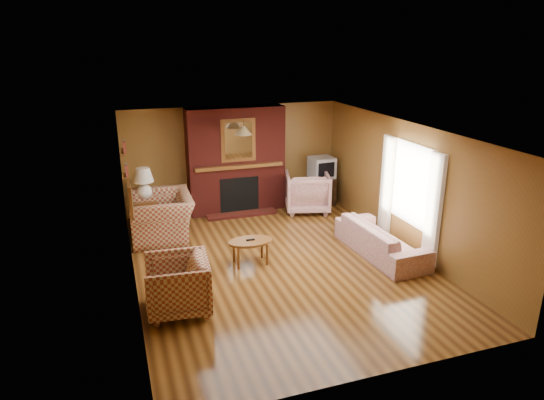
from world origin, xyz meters
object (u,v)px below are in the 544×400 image
object	(u,v)px
plaid_armchair	(177,285)
tv_stand	(321,190)
fireplace	(236,161)
table_lamp	(144,182)
floral_armchair	(307,192)
crt_tv	(322,167)
plaid_loveseat	(161,216)
side_table	(147,214)
coffee_table	(250,244)
floral_sofa	(381,239)

from	to	relation	value
plaid_armchair	tv_stand	world-z (taller)	plaid_armchair
fireplace	table_lamp	xyz separation A→B (m)	(-2.10, -0.53, -0.16)
plaid_armchair	floral_armchair	xyz separation A→B (m)	(3.48, 3.44, 0.04)
floral_armchair	table_lamp	distance (m)	3.67
table_lamp	crt_tv	world-z (taller)	table_lamp
plaid_loveseat	tv_stand	distance (m)	4.01
tv_stand	floral_armchair	bearing A→B (deg)	-139.12
tv_stand	plaid_armchair	bearing A→B (deg)	-131.09
side_table	tv_stand	xyz separation A→B (m)	(4.15, 0.35, 0.01)
fireplace	plaid_loveseat	bearing A→B (deg)	-149.20
coffee_table	side_table	distance (m)	2.80
plaid_loveseat	side_table	world-z (taller)	plaid_loveseat
plaid_loveseat	table_lamp	xyz separation A→B (m)	(-0.25, 0.57, 0.58)
floral_armchair	tv_stand	bearing A→B (deg)	-128.36
floral_armchair	coffee_table	distance (m)	3.04
coffee_table	side_table	bearing A→B (deg)	125.02
fireplace	tv_stand	bearing A→B (deg)	-5.15
plaid_armchair	floral_sofa	size ratio (longest dim) A/B	0.44
plaid_armchair	floral_sofa	distance (m)	3.93
floral_armchair	side_table	bearing A→B (deg)	15.64
floral_armchair	tv_stand	distance (m)	0.66
floral_sofa	table_lamp	xyz separation A→B (m)	(-4.00, 2.70, 0.72)
floral_armchair	table_lamp	size ratio (longest dim) A/B	1.48
crt_tv	side_table	bearing A→B (deg)	-175.26
floral_sofa	coffee_table	size ratio (longest dim) A/B	2.64
plaid_armchair	crt_tv	world-z (taller)	crt_tv
fireplace	plaid_armchair	bearing A→B (deg)	-115.99
floral_sofa	table_lamp	bearing A→B (deg)	53.23
table_lamp	coffee_table	bearing A→B (deg)	-54.98
floral_armchair	fireplace	bearing A→B (deg)	-4.08
crt_tv	floral_sofa	bearing A→B (deg)	-92.82
floral_sofa	tv_stand	bearing A→B (deg)	-5.59
table_lamp	tv_stand	xyz separation A→B (m)	(4.15, 0.35, -0.69)
plaid_loveseat	crt_tv	xyz separation A→B (m)	(3.90, 0.91, 0.46)
plaid_loveseat	floral_armchair	distance (m)	3.42
floral_armchair	crt_tv	bearing A→B (deg)	-128.77
fireplace	floral_armchair	xyz separation A→B (m)	(1.53, -0.56, -0.72)
floral_sofa	table_lamp	distance (m)	4.88
floral_armchair	coffee_table	size ratio (longest dim) A/B	1.28
side_table	table_lamp	xyz separation A→B (m)	(0.00, 0.00, 0.70)
floral_sofa	crt_tv	size ratio (longest dim) A/B	3.74
tv_stand	fireplace	bearing A→B (deg)	-179.89
plaid_loveseat	floral_sofa	world-z (taller)	plaid_loveseat
plaid_loveseat	coffee_table	world-z (taller)	plaid_loveseat
floral_sofa	floral_armchair	xyz separation A→B (m)	(-0.37, 2.67, 0.15)
tv_stand	crt_tv	xyz separation A→B (m)	(0.00, -0.01, 0.58)
plaid_armchair	tv_stand	xyz separation A→B (m)	(4.00, 3.82, -0.09)
fireplace	plaid_loveseat	xyz separation A→B (m)	(-1.85, -1.10, -0.73)
side_table	table_lamp	size ratio (longest dim) A/B	0.95
plaid_armchair	floral_armchair	size ratio (longest dim) A/B	0.92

